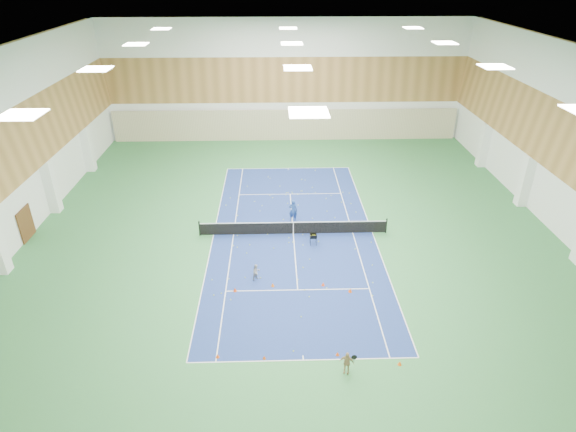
{
  "coord_description": "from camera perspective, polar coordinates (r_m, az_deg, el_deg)",
  "views": [
    {
      "loc": [
        -1.23,
        -28.66,
        16.64
      ],
      "look_at": [
        -0.4,
        -1.12,
        2.0
      ],
      "focal_mm": 30.0,
      "sensor_mm": 36.0,
      "label": 1
    }
  ],
  "objects": [
    {
      "name": "door_left_b",
      "position": [
        36.62,
        -28.63,
        -0.81
      ],
      "size": [
        0.08,
        1.8,
        2.2
      ],
      "primitive_type": "cube",
      "color": "#593319",
      "rests_on": "ground"
    },
    {
      "name": "back_curtain",
      "position": [
        50.7,
        -0.26,
        10.73
      ],
      "size": [
        35.4,
        0.16,
        3.2
      ],
      "primitive_type": "cube",
      "color": "#C6B793",
      "rests_on": "ground"
    },
    {
      "name": "wood_cladding",
      "position": [
        29.96,
        0.71,
        11.22
      ],
      "size": [
        36.0,
        40.0,
        8.0
      ],
      "primitive_type": null,
      "color": "#A4743C",
      "rests_on": "room_shell"
    },
    {
      "name": "ceiling_light_grid",
      "position": [
        29.07,
        0.76,
        18.64
      ],
      "size": [
        21.4,
        25.4,
        0.06
      ],
      "primitive_type": null,
      "color": "white",
      "rests_on": "room_shell"
    },
    {
      "name": "cone_base_c",
      "position": [
        23.93,
        5.91,
        -15.92
      ],
      "size": [
        0.18,
        0.18,
        0.2
      ],
      "primitive_type": "cone",
      "color": "#F74F0D",
      "rests_on": "ground"
    },
    {
      "name": "cone_svc_a",
      "position": [
        27.81,
        -6.3,
        -8.65
      ],
      "size": [
        0.22,
        0.22,
        0.25
      ],
      "primitive_type": "cone",
      "color": "#E43E0C",
      "rests_on": "ground"
    },
    {
      "name": "child_court",
      "position": [
        28.43,
        -3.76,
        -6.65
      ],
      "size": [
        0.63,
        0.62,
        1.02
      ],
      "primitive_type": "imported",
      "rotation": [
        0.0,
        0.0,
        0.73
      ],
      "color": "#94949C",
      "rests_on": "ground"
    },
    {
      "name": "cone_svc_b",
      "position": [
        28.03,
        -1.82,
        -8.15
      ],
      "size": [
        0.21,
        0.21,
        0.23
      ],
      "primitive_type": "cone",
      "color": "orange",
      "rests_on": "ground"
    },
    {
      "name": "tennis_balls_scatter",
      "position": [
        33.14,
        0.63,
        -2.07
      ],
      "size": [
        10.57,
        22.77,
        0.07
      ],
      "primitive_type": null,
      "color": "#B9D223",
      "rests_on": "ground"
    },
    {
      "name": "cone_svc_d",
      "position": [
        27.81,
        7.38,
        -8.72
      ],
      "size": [
        0.23,
        0.23,
        0.25
      ],
      "primitive_type": "cone",
      "color": "#FF520D",
      "rests_on": "ground"
    },
    {
      "name": "cone_base_d",
      "position": [
        23.95,
        13.11,
        -16.62
      ],
      "size": [
        0.19,
        0.19,
        0.21
      ],
      "primitive_type": "cone",
      "color": "#FF5C0D",
      "rests_on": "ground"
    },
    {
      "name": "ground",
      "position": [
        33.16,
        0.63,
        -2.14
      ],
      "size": [
        40.0,
        40.0,
        0.0
      ],
      "primitive_type": "plane",
      "color": "#30723B",
      "rests_on": "ground"
    },
    {
      "name": "tennis_net",
      "position": [
        32.89,
        0.64,
        -1.31
      ],
      "size": [
        12.8,
        0.1,
        1.1
      ],
      "primitive_type": null,
      "color": "black",
      "rests_on": "ground"
    },
    {
      "name": "cone_svc_c",
      "position": [
        28.16,
        4.19,
        -8.04
      ],
      "size": [
        0.2,
        0.2,
        0.22
      ],
      "primitive_type": "cone",
      "color": "#E63E0C",
      "rests_on": "ground"
    },
    {
      "name": "room_shell",
      "position": [
        30.59,
        0.69,
        7.63
      ],
      "size": [
        36.0,
        40.0,
        12.0
      ],
      "primitive_type": null,
      "color": "white",
      "rests_on": "ground"
    },
    {
      "name": "coach",
      "position": [
        34.46,
        0.61,
        0.67
      ],
      "size": [
        0.68,
        0.53,
        1.66
      ],
      "primitive_type": "imported",
      "rotation": [
        0.0,
        0.0,
        2.9
      ],
      "color": "navy",
      "rests_on": "ground"
    },
    {
      "name": "cone_base_a",
      "position": [
        23.94,
        -8.36,
        -16.08
      ],
      "size": [
        0.19,
        0.19,
        0.21
      ],
      "primitive_type": "cone",
      "color": "#FF550D",
      "rests_on": "ground"
    },
    {
      "name": "ball_cart",
      "position": [
        31.8,
        3.0,
        -2.76
      ],
      "size": [
        0.48,
        0.48,
        0.81
      ],
      "primitive_type": null,
      "rotation": [
        0.0,
        0.0,
        0.03
      ],
      "color": "black",
      "rests_on": "ground"
    },
    {
      "name": "cone_base_b",
      "position": [
        23.68,
        -2.83,
        -16.38
      ],
      "size": [
        0.17,
        0.17,
        0.19
      ],
      "primitive_type": "cone",
      "color": "#DC550B",
      "rests_on": "ground"
    },
    {
      "name": "child_apron",
      "position": [
        22.87,
        6.96,
        -16.86
      ],
      "size": [
        0.74,
        0.46,
        1.17
      ],
      "primitive_type": "imported",
      "rotation": [
        0.0,
        0.0,
        -0.27
      ],
      "color": "tan",
      "rests_on": "ground"
    },
    {
      "name": "court_surface",
      "position": [
        33.16,
        0.63,
        -2.13
      ],
      "size": [
        10.97,
        23.77,
        0.01
      ],
      "primitive_type": "cube",
      "color": "navy",
      "rests_on": "ground"
    }
  ]
}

